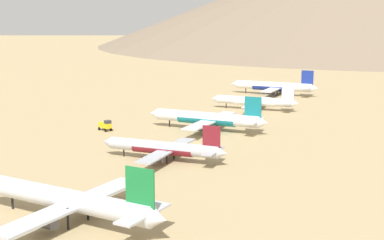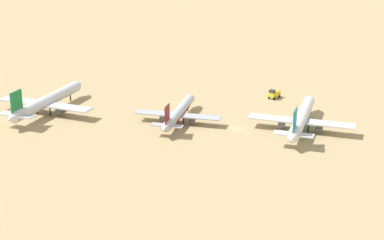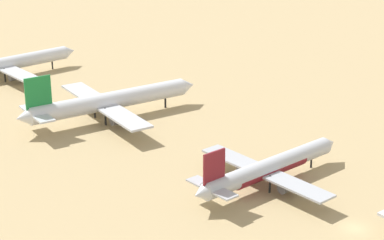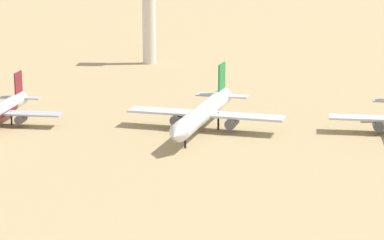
# 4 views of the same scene
# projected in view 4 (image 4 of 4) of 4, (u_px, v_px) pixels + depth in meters

# --- Properties ---
(parked_jet_4) EXTENTS (46.77, 38.35, 13.58)m
(parked_jet_4) POSITION_uv_depth(u_px,v_px,m) (204.00, 112.00, 183.73)
(parked_jet_4) COLOR silver
(parked_jet_4) RESTS_ON ground
(control_tower) EXTENTS (7.20, 7.20, 30.11)m
(control_tower) POSITION_uv_depth(u_px,v_px,m) (149.00, 17.00, 277.10)
(control_tower) COLOR beige
(control_tower) RESTS_ON ground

